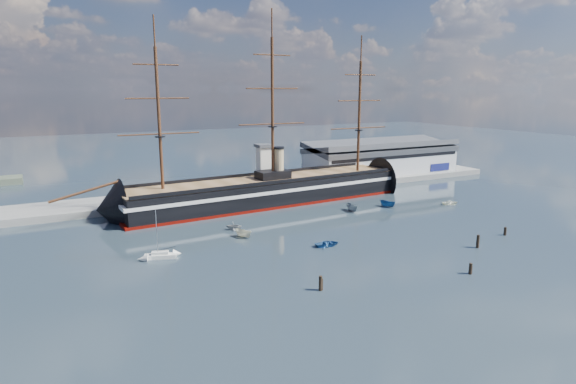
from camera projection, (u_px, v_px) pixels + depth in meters
name	position (u px, v px, depth m)	size (l,w,h in m)	color
ground	(304.00, 218.00, 133.30)	(600.00, 600.00, 0.00)	#27343C
quay	(279.00, 191.00, 169.03)	(180.00, 18.00, 2.00)	slate
warehouse	(381.00, 158.00, 192.53)	(63.00, 21.00, 11.60)	#B7BABC
quay_tower	(264.00, 166.00, 161.22)	(5.00, 5.00, 15.00)	silver
warship	(262.00, 191.00, 148.15)	(113.35, 21.70, 53.94)	black
sailboat	(160.00, 255.00, 101.19)	(6.83, 3.94, 10.49)	silver
motorboat_a	(244.00, 237.00, 115.55)	(6.11, 2.24, 2.44)	beige
motorboat_b	(327.00, 246.00, 109.14)	(3.56, 1.43, 1.66)	#214F89
motorboat_c	(352.00, 211.00, 140.33)	(6.42, 2.36, 2.57)	slate
motorboat_d	(234.00, 230.00, 121.87)	(6.29, 2.73, 2.31)	gray
motorboat_e	(450.00, 204.00, 148.65)	(3.19, 1.28, 1.49)	white
motorboat_f	(388.00, 207.00, 145.45)	(6.08, 2.23, 2.43)	navy
piling_near_left	(320.00, 290.00, 85.10)	(0.64, 0.64, 3.43)	black
piling_near_mid	(470.00, 274.00, 92.67)	(0.64, 0.64, 2.91)	black
piling_near_right	(477.00, 248.00, 107.96)	(0.64, 0.64, 3.74)	black
piling_far_right	(505.00, 235.00, 117.22)	(0.64, 0.64, 2.78)	black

